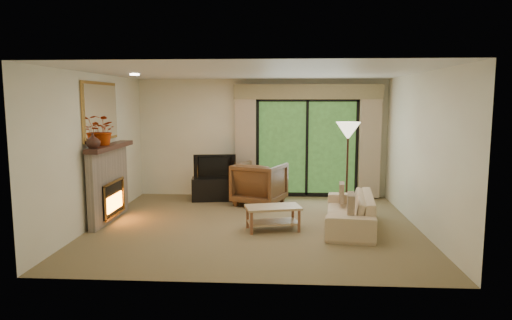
# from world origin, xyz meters

# --- Properties ---
(floor) EXTENTS (5.50, 5.50, 0.00)m
(floor) POSITION_xyz_m (0.00, 0.00, 0.00)
(floor) COLOR olive
(floor) RESTS_ON ground
(ceiling) EXTENTS (5.50, 5.50, 0.00)m
(ceiling) POSITION_xyz_m (0.00, 0.00, 2.60)
(ceiling) COLOR silver
(ceiling) RESTS_ON ground
(wall_back) EXTENTS (5.00, 0.00, 5.00)m
(wall_back) POSITION_xyz_m (0.00, 2.50, 1.30)
(wall_back) COLOR #F0E5C5
(wall_back) RESTS_ON ground
(wall_front) EXTENTS (5.00, 0.00, 5.00)m
(wall_front) POSITION_xyz_m (0.00, -2.50, 1.30)
(wall_front) COLOR #F0E5C5
(wall_front) RESTS_ON ground
(wall_left) EXTENTS (0.00, 5.00, 5.00)m
(wall_left) POSITION_xyz_m (-2.75, 0.00, 1.30)
(wall_left) COLOR #F0E5C5
(wall_left) RESTS_ON ground
(wall_right) EXTENTS (0.00, 5.00, 5.00)m
(wall_right) POSITION_xyz_m (2.75, 0.00, 1.30)
(wall_right) COLOR #F0E5C5
(wall_right) RESTS_ON ground
(fireplace) EXTENTS (0.24, 1.70, 1.37)m
(fireplace) POSITION_xyz_m (-2.63, 0.20, 0.69)
(fireplace) COLOR gray
(fireplace) RESTS_ON floor
(mirror) EXTENTS (0.07, 1.45, 1.02)m
(mirror) POSITION_xyz_m (-2.71, 0.20, 1.95)
(mirror) COLOR #B98A45
(mirror) RESTS_ON wall_left
(sliding_door) EXTENTS (2.26, 0.10, 2.16)m
(sliding_door) POSITION_xyz_m (1.00, 2.45, 1.10)
(sliding_door) COLOR black
(sliding_door) RESTS_ON floor
(curtain_left) EXTENTS (0.45, 0.18, 2.35)m
(curtain_left) POSITION_xyz_m (-0.35, 2.34, 1.20)
(curtain_left) COLOR tan
(curtain_left) RESTS_ON floor
(curtain_right) EXTENTS (0.45, 0.18, 2.35)m
(curtain_right) POSITION_xyz_m (2.35, 2.34, 1.20)
(curtain_right) COLOR tan
(curtain_right) RESTS_ON floor
(cornice) EXTENTS (3.20, 0.24, 0.32)m
(cornice) POSITION_xyz_m (1.00, 2.36, 2.32)
(cornice) COLOR #928158
(cornice) RESTS_ON wall_back
(media_console) EXTENTS (1.03, 0.57, 0.49)m
(media_console) POSITION_xyz_m (-0.98, 1.95, 0.25)
(media_console) COLOR black
(media_console) RESTS_ON floor
(tv) EXTENTS (0.90, 0.24, 0.51)m
(tv) POSITION_xyz_m (-0.98, 1.95, 0.75)
(tv) COLOR black
(tv) RESTS_ON media_console
(armchair) EXTENTS (1.22, 1.23, 0.87)m
(armchair) POSITION_xyz_m (-0.00, 1.62, 0.43)
(armchair) COLOR brown
(armchair) RESTS_ON floor
(sofa) EXTENTS (1.00, 2.04, 0.57)m
(sofa) POSITION_xyz_m (1.61, -0.02, 0.29)
(sofa) COLOR #CFB18A
(sofa) RESTS_ON floor
(pillow_near) EXTENTS (0.16, 0.41, 0.40)m
(pillow_near) POSITION_xyz_m (1.54, -0.58, 0.50)
(pillow_near) COLOR brown
(pillow_near) RESTS_ON sofa
(pillow_far) EXTENTS (0.13, 0.36, 0.35)m
(pillow_far) POSITION_xyz_m (1.54, 0.55, 0.49)
(pillow_far) COLOR brown
(pillow_far) RESTS_ON sofa
(coffee_table) EXTENTS (0.99, 0.69, 0.40)m
(coffee_table) POSITION_xyz_m (0.32, -0.25, 0.20)
(coffee_table) COLOR tan
(coffee_table) RESTS_ON floor
(floor_lamp) EXTENTS (0.60, 0.60, 1.73)m
(floor_lamp) POSITION_xyz_m (1.71, 1.12, 0.87)
(floor_lamp) COLOR #FFEFCA
(floor_lamp) RESTS_ON floor
(vase) EXTENTS (0.30, 0.30, 0.25)m
(vase) POSITION_xyz_m (-2.61, -0.43, 1.49)
(vase) COLOR #3C211A
(vase) RESTS_ON fireplace
(branches) EXTENTS (0.58, 0.54, 0.52)m
(branches) POSITION_xyz_m (-2.61, 0.04, 1.63)
(branches) COLOR #A73007
(branches) RESTS_ON fireplace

